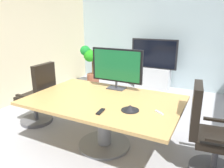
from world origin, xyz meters
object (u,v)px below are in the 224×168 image
object	(u,v)px
office_chair_right	(208,138)
conference_phone	(130,108)
office_chair_left	(39,99)
remote_control	(101,112)
conference_table	(104,110)
tv_monitor	(117,67)
potted_plant	(91,61)
wall_display_unit	(153,72)

from	to	relation	value
office_chair_right	conference_phone	world-z (taller)	office_chair_right
office_chair_left	remote_control	xyz separation A→B (m)	(1.55, -0.51, 0.28)
conference_table	tv_monitor	xyz separation A→B (m)	(-0.05, 0.50, 0.52)
conference_table	office_chair_left	size ratio (longest dim) A/B	1.92
potted_plant	remote_control	size ratio (longest dim) A/B	6.53
conference_table	conference_phone	distance (m)	0.55
remote_control	tv_monitor	bearing A→B (deg)	98.21
wall_display_unit	potted_plant	distance (m)	1.71
tv_monitor	wall_display_unit	xyz separation A→B (m)	(-0.14, 2.52, -0.64)
office_chair_left	conference_phone	world-z (taller)	office_chair_left
potted_plant	conference_phone	xyz separation A→B (m)	(2.29, -2.75, 0.07)
conference_table	potted_plant	size ratio (longest dim) A/B	1.88
conference_table	office_chair_left	bearing A→B (deg)	175.59
potted_plant	remote_control	bearing A→B (deg)	-55.91
conference_table	potted_plant	world-z (taller)	potted_plant
conference_table	potted_plant	distance (m)	3.13
conference_phone	remote_control	distance (m)	0.36
office_chair_right	potted_plant	distance (m)	4.05
conference_table	remote_control	distance (m)	0.48
remote_control	potted_plant	bearing A→B (deg)	118.10
office_chair_right	wall_display_unit	xyz separation A→B (m)	(-1.55, 2.96, -0.01)
tv_monitor	remote_control	size ratio (longest dim) A/B	4.94
wall_display_unit	remote_control	xyz separation A→B (m)	(0.37, -3.43, 0.29)
office_chair_left	potted_plant	xyz separation A→B (m)	(-0.45, 2.45, 0.23)
wall_display_unit	potted_plant	bearing A→B (deg)	-163.84
potted_plant	conference_phone	size ratio (longest dim) A/B	5.05
office_chair_right	conference_table	bearing A→B (deg)	86.08
wall_display_unit	office_chair_left	bearing A→B (deg)	-111.97
office_chair_left	potted_plant	bearing A→B (deg)	-171.19
wall_display_unit	remote_control	size ratio (longest dim) A/B	7.71
office_chair_left	tv_monitor	bearing A→B (deg)	105.16
office_chair_right	potted_plant	xyz separation A→B (m)	(-3.18, 2.49, 0.23)
wall_display_unit	conference_phone	size ratio (longest dim) A/B	5.95
potted_plant	remote_control	world-z (taller)	potted_plant
wall_display_unit	conference_phone	bearing A→B (deg)	-78.37
conference_table	conference_phone	bearing A→B (deg)	-22.49
remote_control	office_chair_right	bearing A→B (deg)	15.43
tv_monitor	conference_phone	world-z (taller)	tv_monitor
office_chair_left	conference_table	bearing A→B (deg)	83.91
conference_table	office_chair_left	xyz separation A→B (m)	(-1.37, 0.11, -0.11)
wall_display_unit	conference_phone	distance (m)	3.30
conference_table	wall_display_unit	xyz separation A→B (m)	(-0.19, 3.02, -0.13)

